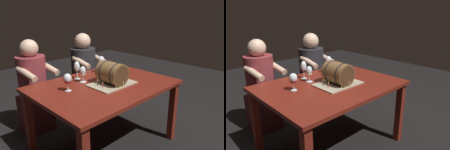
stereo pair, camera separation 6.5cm
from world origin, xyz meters
The scene contains 10 objects.
ground_plane centered at (0.00, 0.00, 0.00)m, with size 8.00×8.00×0.00m, color black.
dining_table centered at (0.00, 0.00, 0.63)m, with size 1.38×1.03×0.72m.
barrel_cake centered at (0.05, -0.06, 0.83)m, with size 0.45×0.32×0.24m.
wine_glass_amber centered at (0.22, 0.19, 0.84)m, with size 0.07×0.07×0.18m.
wine_glass_rose centered at (0.26, 0.33, 0.86)m, with size 0.08×0.08×0.20m.
wine_glass_white centered at (-0.12, 0.20, 0.84)m, with size 0.07×0.07×0.17m.
wine_glass_empty centered at (-0.10, 0.33, 0.86)m, with size 0.06×0.06×0.20m.
wine_glass_red centered at (-0.37, 0.10, 0.84)m, with size 0.08×0.08×0.17m.
person_seated_left centered at (-0.38, 0.83, 0.52)m, with size 0.41×0.50×1.14m.
person_seated_right centered at (0.38, 0.83, 0.53)m, with size 0.39×0.48×1.15m.
Camera 2 is at (-1.37, -1.57, 1.47)m, focal length 34.41 mm.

